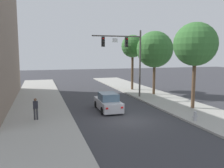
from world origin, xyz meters
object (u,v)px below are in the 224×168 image
object	(u,v)px
car_lead_silver	(108,102)
street_tree_third	(133,47)
street_tree_nearest	(195,44)
street_tree_second	(155,49)
traffic_signal_mast	(127,52)
fire_hydrant	(195,116)
pedestrian_sidewalk_left_walker	(36,108)

from	to	relation	value
car_lead_silver	street_tree_third	distance (m)	13.12
street_tree_nearest	street_tree_second	distance (m)	7.85
traffic_signal_mast	fire_hydrant	xyz separation A→B (m)	(1.47, -10.30, -4.79)
traffic_signal_mast	car_lead_silver	bearing A→B (deg)	-127.15
car_lead_silver	fire_hydrant	world-z (taller)	car_lead_silver
traffic_signal_mast	pedestrian_sidewalk_left_walker	bearing A→B (deg)	-145.98
street_tree_nearest	car_lead_silver	bearing A→B (deg)	165.58
pedestrian_sidewalk_left_walker	street_tree_nearest	bearing A→B (deg)	-0.51
fire_hydrant	street_tree_third	distance (m)	16.65
fire_hydrant	traffic_signal_mast	bearing A→B (deg)	98.10
street_tree_second	street_tree_third	size ratio (longest dim) A/B	1.02
car_lead_silver	street_tree_nearest	distance (m)	9.29
pedestrian_sidewalk_left_walker	fire_hydrant	size ratio (longest dim) A/B	2.28
street_tree_second	street_tree_third	bearing A→B (deg)	105.04
pedestrian_sidewalk_left_walker	fire_hydrant	world-z (taller)	pedestrian_sidewalk_left_walker
street_tree_nearest	street_tree_third	bearing A→B (deg)	95.00
car_lead_silver	fire_hydrant	size ratio (longest dim) A/B	5.94
street_tree_second	street_tree_third	distance (m)	4.40
car_lead_silver	street_tree_third	world-z (taller)	street_tree_third
traffic_signal_mast	street_tree_third	size ratio (longest dim) A/B	1.01
street_tree_third	car_lead_silver	bearing A→B (deg)	-122.36
traffic_signal_mast	street_tree_nearest	size ratio (longest dim) A/B	0.98
car_lead_silver	street_tree_third	size ratio (longest dim) A/B	0.57
street_tree_nearest	street_tree_third	size ratio (longest dim) A/B	1.03
fire_hydrant	pedestrian_sidewalk_left_walker	bearing A→B (deg)	161.75
pedestrian_sidewalk_left_walker	street_tree_third	size ratio (longest dim) A/B	0.22
fire_hydrant	car_lead_silver	bearing A→B (deg)	132.77
traffic_signal_mast	car_lead_silver	xyz separation A→B (m)	(-3.63, -4.79, -4.57)
fire_hydrant	street_tree_third	xyz separation A→B (m)	(1.33, 15.66, 5.50)
car_lead_silver	pedestrian_sidewalk_left_walker	size ratio (longest dim) A/B	2.61
pedestrian_sidewalk_left_walker	street_tree_second	xyz separation A→B (m)	(13.71, 7.72, 4.50)
car_lead_silver	pedestrian_sidewalk_left_walker	distance (m)	6.41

